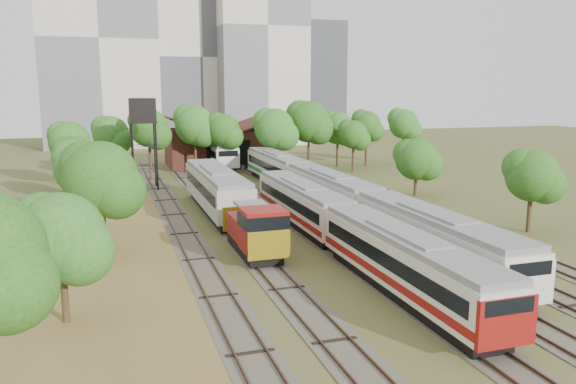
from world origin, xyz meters
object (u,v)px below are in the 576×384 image
object	(u,v)px
water_tower	(142,113)
railcar_green_set	(331,193)
shunter_locomotive	(257,231)
railcar_red_set	(343,227)

from	to	relation	value
water_tower	railcar_green_set	bearing A→B (deg)	-50.88
shunter_locomotive	railcar_red_set	bearing A→B (deg)	-10.45
railcar_red_set	water_tower	size ratio (longest dim) A/B	3.30
railcar_green_set	railcar_red_set	bearing A→B (deg)	-108.21
railcar_green_set	shunter_locomotive	size ratio (longest dim) A/B	6.43
railcar_red_set	water_tower	xyz separation A→B (m)	(-11.51, 31.23, 6.94)
railcar_red_set	railcar_green_set	bearing A→B (deg)	71.79
railcar_red_set	water_tower	world-z (taller)	water_tower
railcar_red_set	railcar_green_set	world-z (taller)	railcar_green_set
railcar_green_set	shunter_locomotive	bearing A→B (deg)	-132.14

